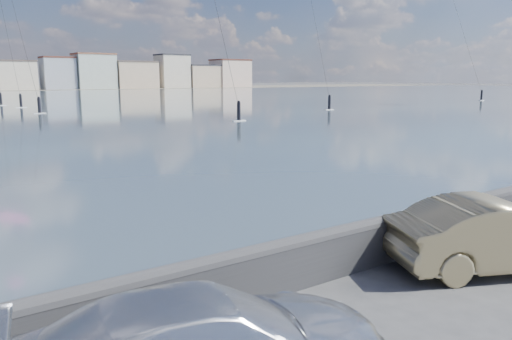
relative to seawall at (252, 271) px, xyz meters
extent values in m
cube|color=#28282B|center=(0.00, 0.00, -0.13)|extent=(400.00, 0.35, 0.90)
cylinder|color=#28282B|center=(0.00, 0.00, 0.32)|extent=(400.00, 0.36, 0.36)
cube|color=beige|center=(25.50, 183.30, 4.17)|extent=(15.00, 12.00, 9.50)
cube|color=#4C423D|center=(25.50, 183.30, 9.22)|extent=(15.30, 12.24, 0.60)
cube|color=#9EA8B7|center=(41.00, 183.30, 4.92)|extent=(11.00, 9.00, 11.00)
cube|color=#562D23|center=(41.00, 183.30, 10.72)|extent=(11.22, 9.18, 0.60)
cube|color=#B7C6BC|center=(54.00, 183.30, 5.67)|extent=(14.00, 11.00, 12.50)
cube|color=brown|center=(54.00, 183.30, 12.22)|extent=(14.28, 11.22, 0.60)
cube|color=#CCB293|center=(69.50, 183.30, 4.42)|extent=(16.00, 12.00, 10.00)
cube|color=#4C423D|center=(69.50, 183.30, 9.72)|extent=(16.32, 12.24, 0.60)
cube|color=beige|center=(86.00, 183.30, 5.92)|extent=(12.00, 10.00, 13.00)
cube|color=#2D2D33|center=(86.00, 183.30, 12.72)|extent=(12.24, 10.20, 0.60)
cube|color=#CCB293|center=(99.50, 183.30, 3.92)|extent=(14.00, 11.00, 9.00)
cube|color=#2D2D33|center=(99.50, 183.30, 8.72)|extent=(14.28, 11.22, 0.60)
cube|color=beige|center=(114.00, 183.30, 5.17)|extent=(15.00, 12.00, 11.50)
cube|color=#562D23|center=(114.00, 183.30, 11.22)|extent=(15.30, 12.24, 0.60)
imported|color=tan|center=(5.30, -1.74, 0.20)|extent=(5.02, 3.49, 1.57)
cube|color=white|center=(21.28, 33.31, -0.53)|extent=(1.40, 0.42, 0.08)
cylinder|color=black|center=(21.28, 33.31, 0.37)|extent=(0.36, 0.36, 1.70)
sphere|color=black|center=(21.28, 33.31, 1.27)|extent=(0.28, 0.28, 0.28)
cube|color=white|center=(82.23, 45.09, -0.53)|extent=(1.40, 0.42, 0.08)
cylinder|color=black|center=(82.23, 45.09, 0.37)|extent=(0.36, 0.36, 1.70)
sphere|color=black|center=(82.23, 45.09, 1.27)|extent=(0.28, 0.28, 0.28)
cylinder|color=black|center=(82.96, 50.89, 13.50)|extent=(1.49, 11.63, 25.57)
cube|color=white|center=(7.75, 55.30, -0.53)|extent=(1.40, 0.42, 0.08)
cylinder|color=black|center=(7.75, 55.30, 0.37)|extent=(0.36, 0.36, 1.70)
sphere|color=black|center=(7.75, 55.30, 1.27)|extent=(0.28, 0.28, 0.28)
cube|color=white|center=(40.22, 40.86, -0.53)|extent=(1.40, 0.42, 0.08)
cylinder|color=black|center=(40.22, 40.86, 0.37)|extent=(0.36, 0.36, 1.70)
sphere|color=black|center=(40.22, 40.86, 1.27)|extent=(0.28, 0.28, 0.28)
cube|color=white|center=(8.20, 69.15, -0.53)|extent=(1.40, 0.42, 0.08)
cylinder|color=black|center=(8.20, 69.15, 0.37)|extent=(0.36, 0.36, 1.70)
sphere|color=black|center=(8.20, 69.15, 1.27)|extent=(0.28, 0.28, 0.28)
cube|color=white|center=(6.75, 76.70, -0.53)|extent=(1.40, 0.42, 0.08)
cylinder|color=black|center=(6.75, 76.70, 0.37)|extent=(0.36, 0.36, 1.70)
sphere|color=black|center=(6.75, 76.70, 1.27)|extent=(0.28, 0.28, 0.28)
camera|label=1|loc=(-4.95, -7.24, 3.55)|focal=35.00mm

